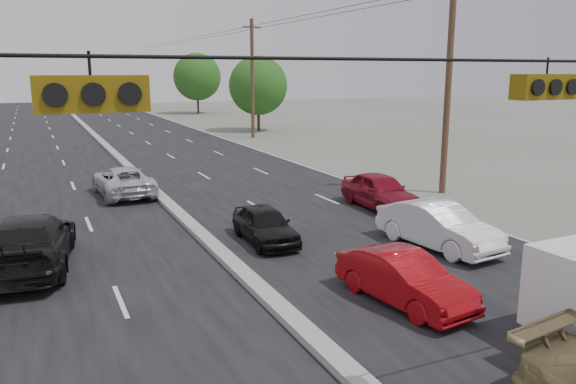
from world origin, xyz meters
name	(u,v)px	position (x,y,z in m)	size (l,w,h in m)	color
road_surface	(124,164)	(0.00, 30.00, 0.00)	(20.00, 160.00, 0.02)	black
center_median	(124,162)	(0.00, 30.00, 0.10)	(0.50, 160.00, 0.20)	gray
utility_pole_right_b	(448,84)	(12.50, 15.00, 5.11)	(1.60, 0.30, 10.00)	#422D1E
utility_pole_right_c	(252,78)	(12.50, 40.00, 5.11)	(1.60, 0.30, 10.00)	#422D1E
traffic_signals	(541,84)	(1.40, 0.00, 5.49)	(25.00, 0.30, 0.54)	black
tree_right_mid	(258,86)	(15.00, 45.00, 4.34)	(5.60, 5.60, 7.14)	#382619
tree_right_far	(197,77)	(16.00, 70.00, 4.96)	(6.40, 6.40, 8.16)	#382619
red_sedan	(404,279)	(3.00, 4.99, 0.64)	(1.35, 3.88, 1.28)	maroon
queue_car_a	(265,225)	(1.80, 11.13, 0.61)	(1.45, 3.61, 1.23)	black
queue_car_b	(438,226)	(6.70, 8.23, 0.73)	(1.55, 4.45, 1.47)	white
queue_car_e	(380,191)	(8.03, 13.59, 0.74)	(1.75, 4.34, 1.48)	maroon
oncoming_near	(29,243)	(-5.40, 11.56, 0.80)	(2.25, 5.55, 1.61)	black
oncoming_far	(123,181)	(-1.40, 20.63, 0.68)	(2.25, 4.88, 1.35)	silver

